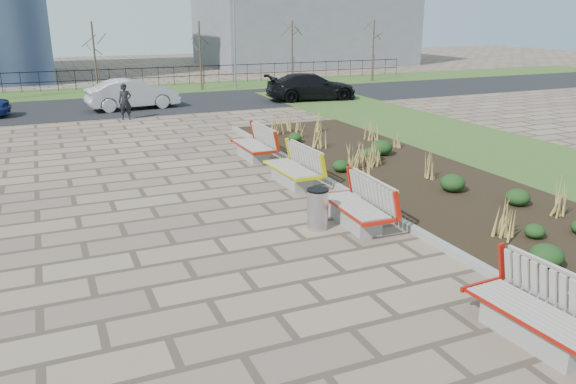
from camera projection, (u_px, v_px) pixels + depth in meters
name	position (u px, v px, depth m)	size (l,w,h in m)	color
ground	(276.00, 314.00, 8.60)	(120.00, 120.00, 0.00)	#7F6C57
planting_bed	(418.00, 181.00, 15.33)	(4.50, 18.00, 0.10)	black
planting_curb	(343.00, 190.00, 14.44)	(0.16, 18.00, 0.15)	gray
grass_verge_near	(547.00, 164.00, 17.15)	(5.00, 38.00, 0.04)	#33511E
grass_verge_far	(96.00, 92.00, 33.08)	(80.00, 5.00, 0.04)	#33511E
road	(108.00, 107.00, 27.84)	(80.00, 7.00, 0.02)	black
bench_a	(536.00, 310.00, 7.72)	(0.90, 2.10, 1.00)	#A5150B
bench_b	(355.00, 204.00, 12.06)	(0.90, 2.10, 1.00)	red
bench_c	(291.00, 166.00, 15.03)	(0.90, 2.10, 1.00)	yellow
bench_d	(252.00, 143.00, 17.70)	(0.90, 2.10, 1.00)	#AD220B
litter_bin	(317.00, 209.00, 11.90)	(0.45, 0.45, 0.87)	#B2B2B7
pedestrian	(125.00, 102.00, 24.30)	(0.57, 0.37, 1.56)	black
car_silver	(133.00, 94.00, 27.05)	(1.51, 4.33, 1.43)	#A4A6AC
car_black	(311.00, 87.00, 29.87)	(1.97, 4.84, 1.40)	black
tree_c	(95.00, 59.00, 31.16)	(1.40, 1.40, 4.00)	#4C3D2D
tree_d	(200.00, 56.00, 33.44)	(1.40, 1.40, 4.00)	#4C3D2D
tree_e	(292.00, 53.00, 35.72)	(1.40, 1.40, 4.00)	#4C3D2D
tree_f	(373.00, 51.00, 38.00)	(1.40, 1.40, 4.00)	#4C3D2D
lamp_east	(234.00, 38.00, 33.46)	(0.24, 0.60, 6.00)	gray
railing_fence	(93.00, 79.00, 34.21)	(44.00, 0.10, 1.20)	black
building_grey	(304.00, 8.00, 51.42)	(18.00, 12.00, 10.00)	slate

